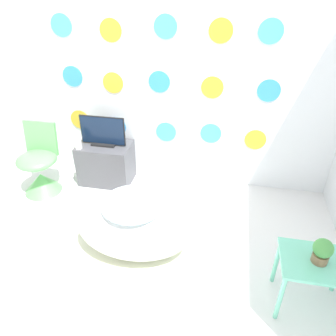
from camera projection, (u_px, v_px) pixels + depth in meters
The scene contains 10 objects.
ground_plane at pixel (105, 327), 2.28m from camera, with size 12.00×12.00×0.00m, color white.
wall_back_dotted at pixel (163, 66), 3.26m from camera, with size 4.61×0.05×2.60m.
rug at pixel (136, 258), 2.82m from camera, with size 1.30×0.88×0.01m.
bathtub at pixel (135, 225), 2.80m from camera, with size 1.00×0.64×0.51m.
chair at pixel (40, 171), 3.54m from camera, with size 0.42×0.42×0.77m.
tv_cabinet at pixel (106, 163), 3.72m from camera, with size 0.58×0.39×0.47m.
tv at pixel (103, 132), 3.52m from camera, with size 0.50×0.12×0.33m.
vase at pixel (78, 143), 3.49m from camera, with size 0.08×0.08×0.15m.
side_table at pixel (316, 269), 2.25m from camera, with size 0.50×0.38×0.45m.
potted_plant_left at pixel (322, 251), 2.16m from camera, with size 0.13×0.13×0.19m.
Camera 1 is at (0.70, -1.24, 2.15)m, focal length 35.00 mm.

